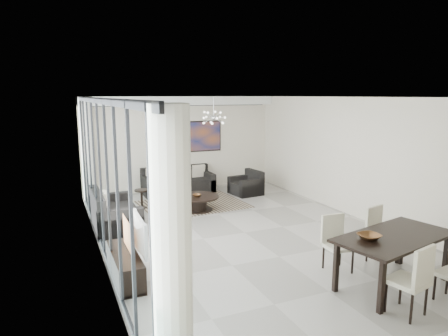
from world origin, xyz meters
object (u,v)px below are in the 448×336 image
coffee_table (198,202)px  sofa_main (178,184)px  television (134,234)px  dining_table (394,241)px  tv_console (125,266)px

coffee_table → sofa_main: sofa_main is taller
television → dining_table: television is taller
dining_table → sofa_main: bearing=100.1°
sofa_main → dining_table: size_ratio=1.00×
dining_table → television: bearing=152.3°
coffee_table → dining_table: bearing=-74.9°
coffee_table → television: television is taller
television → dining_table: bearing=-116.4°
sofa_main → television: size_ratio=2.12×
coffee_table → dining_table: 5.32m
coffee_table → tv_console: (-2.40, -3.21, 0.00)m
coffee_table → sofa_main: size_ratio=0.51×
tv_console → television: (0.16, 0.00, 0.51)m
tv_console → television: size_ratio=1.40×
sofa_main → tv_console: (-2.51, -5.27, -0.04)m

